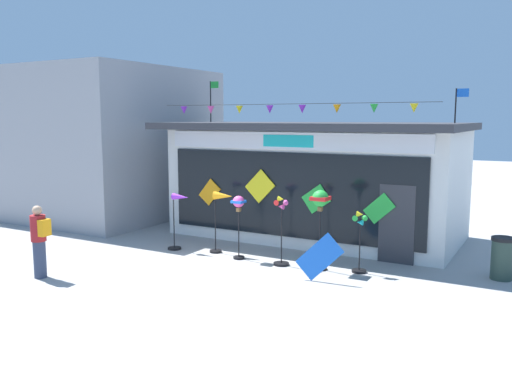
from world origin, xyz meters
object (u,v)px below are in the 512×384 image
wind_spinner_center_right (281,231)px  person_near_camera (39,240)px  wind_spinner_left (221,207)px  wind_spinner_far_right (360,239)px  trash_bin (502,258)px  wind_spinner_right (320,206)px  kite_shop_building (317,179)px  wind_spinner_center_left (239,210)px  display_kite_on_ground (319,257)px  wind_spinner_far_left (178,213)px

wind_spinner_center_right → person_near_camera: (-4.33, -3.65, 0.01)m
wind_spinner_left → person_near_camera: bearing=-121.4°
wind_spinner_far_right → trash_bin: (3.00, 1.09, -0.32)m
wind_spinner_right → person_near_camera: 6.56m
wind_spinner_left → kite_shop_building: bearing=68.1°
wind_spinner_center_left → wind_spinner_far_right: wind_spinner_center_left is taller
wind_spinner_far_right → display_kite_on_ground: 1.24m
wind_spinner_right → trash_bin: bearing=18.3°
display_kite_on_ground → wind_spinner_left: bearing=162.8°
wind_spinner_center_left → display_kite_on_ground: size_ratio=1.62×
wind_spinner_far_right → display_kite_on_ground: (-0.56, -1.08, -0.25)m
wind_spinner_center_right → wind_spinner_far_right: 1.93m
wind_spinner_far_left → wind_spinner_far_right: size_ratio=1.08×
kite_shop_building → person_near_camera: size_ratio=5.26×
wind_spinner_center_right → wind_spinner_right: 1.20m
wind_spinner_right → wind_spinner_far_right: size_ratio=1.31×
wind_spinner_far_right → display_kite_on_ground: size_ratio=1.44×
wind_spinner_far_left → kite_shop_building: bearing=54.6°
trash_bin → wind_spinner_left: bearing=-170.4°
kite_shop_building → wind_spinner_right: (1.57, -3.49, -0.21)m
kite_shop_building → wind_spinner_right: kite_shop_building is taller
kite_shop_building → person_near_camera: kite_shop_building is taller
wind_spinner_right → display_kite_on_ground: wind_spinner_right is taller
wind_spinner_center_right → trash_bin: bearing=16.2°
wind_spinner_far_left → wind_spinner_far_right: wind_spinner_far_left is taller
trash_bin → display_kite_on_ground: (-3.56, -2.17, 0.07)m
wind_spinner_center_right → trash_bin: 5.12m
wind_spinner_center_right → wind_spinner_far_right: wind_spinner_center_right is taller
trash_bin → wind_spinner_center_right: bearing=-163.8°
trash_bin → wind_spinner_far_left: bearing=-169.9°
wind_spinner_center_right → wind_spinner_left: bearing=172.0°
wind_spinner_far_left → display_kite_on_ground: (4.51, -0.72, -0.48)m
kite_shop_building → wind_spinner_center_left: 3.69m
wind_spinner_center_left → wind_spinner_center_right: 1.31m
kite_shop_building → trash_bin: size_ratio=9.04×
wind_spinner_center_right → wind_spinner_far_right: bearing=10.1°
wind_spinner_center_right → wind_spinner_far_right: (1.90, 0.34, -0.07)m
kite_shop_building → wind_spinner_right: size_ratio=4.54×
person_near_camera → trash_bin: person_near_camera is taller
wind_spinner_center_left → kite_shop_building: bearing=79.8°
wind_spinner_center_left → wind_spinner_right: wind_spinner_right is taller
wind_spinner_right → kite_shop_building: bearing=114.3°
kite_shop_building → wind_spinner_far_left: size_ratio=5.53×
wind_spinner_left → wind_spinner_right: wind_spinner_right is taller
kite_shop_building → trash_bin: (5.50, -2.18, -1.29)m
person_near_camera → kite_shop_building: bearing=148.4°
kite_shop_building → trash_bin: 6.05m
wind_spinner_far_left → trash_bin: (8.07, 1.44, -0.55)m
wind_spinner_center_right → wind_spinner_far_right: size_ratio=1.18×
wind_spinner_left → wind_spinner_right: 2.93m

